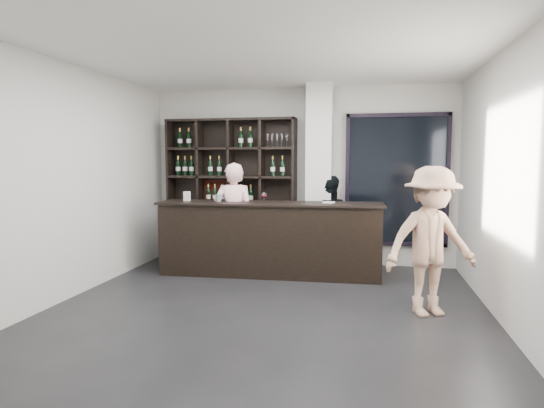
% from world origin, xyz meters
% --- Properties ---
extents(floor, '(5.00, 5.50, 0.01)m').
position_xyz_m(floor, '(0.00, 0.00, -0.01)').
color(floor, black).
rests_on(floor, ground).
extents(wine_shelf, '(2.20, 0.35, 2.40)m').
position_xyz_m(wine_shelf, '(-1.15, 2.57, 1.20)').
color(wine_shelf, black).
rests_on(wine_shelf, floor).
extents(structural_column, '(0.40, 0.40, 2.90)m').
position_xyz_m(structural_column, '(0.35, 2.47, 1.45)').
color(structural_column, silver).
rests_on(structural_column, floor).
extents(glass_panel, '(1.60, 0.08, 2.10)m').
position_xyz_m(glass_panel, '(1.55, 2.69, 1.40)').
color(glass_panel, black).
rests_on(glass_panel, floor).
extents(tasting_counter, '(3.32, 0.69, 1.09)m').
position_xyz_m(tasting_counter, '(-0.31, 1.75, 0.55)').
color(tasting_counter, black).
rests_on(tasting_counter, floor).
extents(taster_pink, '(0.66, 0.49, 1.68)m').
position_xyz_m(taster_pink, '(-0.89, 1.85, 0.84)').
color(taster_pink, '#FFC7CA').
rests_on(taster_pink, floor).
extents(taster_black, '(0.85, 0.75, 1.47)m').
position_xyz_m(taster_black, '(0.50, 2.40, 0.74)').
color(taster_black, black).
rests_on(taster_black, floor).
extents(customer, '(1.22, 0.98, 1.65)m').
position_xyz_m(customer, '(1.80, 0.40, 0.83)').
color(customer, tan).
rests_on(customer, floor).
extents(wine_glass, '(0.09, 0.09, 0.18)m').
position_xyz_m(wine_glass, '(-0.36, 1.63, 1.18)').
color(wine_glass, white).
rests_on(wine_glass, tasting_counter).
extents(spit_cup, '(0.08, 0.08, 0.11)m').
position_xyz_m(spit_cup, '(-1.09, 1.72, 1.15)').
color(spit_cup, silver).
rests_on(spit_cup, tasting_counter).
extents(napkin_stack, '(0.17, 0.17, 0.02)m').
position_xyz_m(napkin_stack, '(0.56, 1.82, 1.10)').
color(napkin_stack, white).
rests_on(napkin_stack, tasting_counter).
extents(card_stand, '(0.10, 0.06, 0.14)m').
position_xyz_m(card_stand, '(-1.59, 1.72, 1.17)').
color(card_stand, white).
rests_on(card_stand, tasting_counter).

